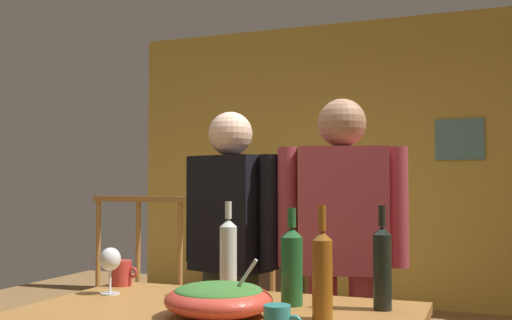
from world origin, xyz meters
name	(u,v)px	position (x,y,z in m)	size (l,w,h in m)	color
back_wall	(378,162)	(0.00, 3.16, 1.40)	(5.16, 0.10, 2.81)	gold
framed_picture	(459,139)	(0.77, 3.10, 1.60)	(0.43, 0.03, 0.38)	slate
stair_railing	(272,247)	(-0.64, 1.84, 0.67)	(2.63, 0.10, 1.13)	#9E6B33
tv_console	(254,276)	(-1.17, 2.81, 0.27)	(0.90, 0.40, 0.54)	#38281E
flat_screen_tv	(253,219)	(-1.17, 2.78, 0.83)	(0.65, 0.12, 0.50)	black
salad_bowl	(219,298)	(0.17, -0.95, 0.81)	(0.36, 0.36, 0.20)	#CC3D2D
wine_glass	(110,261)	(-0.40, -0.74, 0.88)	(0.08, 0.08, 0.18)	silver
wine_bottle_clear	(228,256)	(0.06, -0.63, 0.90)	(0.07, 0.07, 0.37)	silver
wine_bottle_amber	(322,273)	(0.50, -0.87, 0.90)	(0.07, 0.07, 0.37)	brown
wine_bottle_green	(292,264)	(0.34, -0.69, 0.89)	(0.08, 0.08, 0.35)	#1E5628
wine_bottle_dark	(382,266)	(0.65, -0.65, 0.90)	(0.06, 0.06, 0.36)	black
mug_red	(122,273)	(-0.47, -0.55, 0.80)	(0.12, 0.09, 0.11)	#B7332D
person_standing_left	(230,246)	(-0.15, -0.13, 0.89)	(0.53, 0.31, 1.53)	#2D3323
person_standing_right	(343,243)	(0.40, -0.13, 0.92)	(0.56, 0.32, 1.56)	#9E3842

